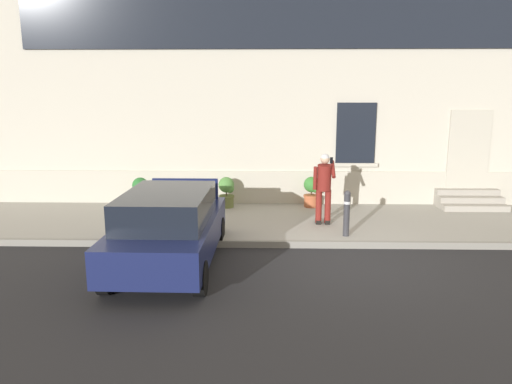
% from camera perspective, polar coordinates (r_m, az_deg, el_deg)
% --- Properties ---
extents(ground_plane, '(80.00, 80.00, 0.00)m').
position_cam_1_polar(ground_plane, '(9.86, 10.85, -8.23)').
color(ground_plane, '#232326').
extents(sidewalk, '(24.00, 3.60, 0.15)m').
position_cam_1_polar(sidewalk, '(12.48, 8.78, -3.53)').
color(sidewalk, '#99968E').
rests_on(sidewalk, ground).
extents(curb_edge, '(24.00, 0.12, 0.15)m').
position_cam_1_polar(curb_edge, '(10.71, 10.04, -6.14)').
color(curb_edge, gray).
rests_on(curb_edge, ground).
extents(building_facade, '(24.00, 1.52, 7.50)m').
position_cam_1_polar(building_facade, '(14.52, 8.00, 13.18)').
color(building_facade, beige).
rests_on(building_facade, ground).
extents(entrance_stoop, '(1.77, 0.96, 0.48)m').
position_cam_1_polar(entrance_stoop, '(14.83, 23.92, -0.94)').
color(entrance_stoop, '#9E998E').
rests_on(entrance_stoop, sidewalk).
extents(hatchback_car_navy, '(1.84, 4.09, 1.50)m').
position_cam_1_polar(hatchback_car_navy, '(9.44, -10.22, -4.07)').
color(hatchback_car_navy, '#161E4C').
rests_on(hatchback_car_navy, ground).
extents(bollard_near_person, '(0.15, 0.15, 1.04)m').
position_cam_1_polar(bollard_near_person, '(10.95, 10.69, -2.30)').
color(bollard_near_person, '#333338').
rests_on(bollard_near_person, sidewalk).
extents(person_on_phone, '(0.51, 0.48, 1.75)m').
position_cam_1_polar(person_on_phone, '(11.74, 8.05, 0.91)').
color(person_on_phone, maroon).
rests_on(person_on_phone, sidewalk).
extents(planter_cream, '(0.44, 0.44, 0.86)m').
position_cam_1_polar(planter_cream, '(13.81, -13.48, 0.02)').
color(planter_cream, beige).
rests_on(planter_cream, sidewalk).
extents(planter_olive, '(0.44, 0.44, 0.86)m').
position_cam_1_polar(planter_olive, '(13.53, -3.49, 0.09)').
color(planter_olive, '#606B38').
rests_on(planter_olive, sidewalk).
extents(planter_terracotta, '(0.44, 0.44, 0.86)m').
position_cam_1_polar(planter_terracotta, '(13.64, 6.61, 0.12)').
color(planter_terracotta, '#B25B38').
rests_on(planter_terracotta, sidewalk).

